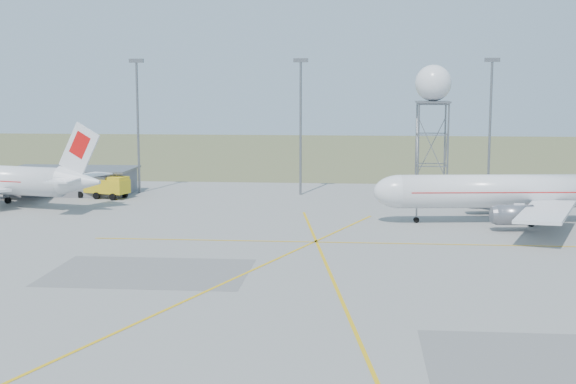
{
  "coord_description": "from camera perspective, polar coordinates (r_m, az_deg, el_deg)",
  "views": [
    {
      "loc": [
        -1.19,
        -54.35,
        17.17
      ],
      "look_at": [
        -9.59,
        40.0,
        4.01
      ],
      "focal_mm": 50.0,
      "sensor_mm": 36.0,
      "label": 1
    }
  ],
  "objects": [
    {
      "name": "airliner_main",
      "position": [
        101.29,
        15.72,
        0.0
      ],
      "size": [
        36.0,
        34.81,
        12.26
      ],
      "rotation": [
        0.0,
        0.0,
        3.26
      ],
      "color": "silver",
      "rests_on": "ground"
    },
    {
      "name": "radar_tower",
      "position": [
        122.05,
        10.23,
        4.87
      ],
      "size": [
        5.4,
        5.4,
        19.55
      ],
      "color": "slate",
      "rests_on": "ground"
    },
    {
      "name": "ground",
      "position": [
        57.01,
        6.13,
        -9.66
      ],
      "size": [
        400.0,
        400.0,
        0.0
      ],
      "primitive_type": "plane",
      "color": "gray",
      "rests_on": "ground"
    },
    {
      "name": "fire_truck",
      "position": [
        121.29,
        -12.99,
        0.32
      ],
      "size": [
        8.67,
        5.37,
        3.29
      ],
      "rotation": [
        0.0,
        0.0,
        -0.34
      ],
      "color": "gold",
      "rests_on": "ground"
    },
    {
      "name": "building_grey",
      "position": [
        127.11,
        -15.11,
        0.77
      ],
      "size": [
        19.0,
        10.0,
        3.9
      ],
      "color": "slate",
      "rests_on": "ground"
    },
    {
      "name": "mast_b",
      "position": [
        120.78,
        0.9,
        5.49
      ],
      "size": [
        2.2,
        0.5,
        20.5
      ],
      "color": "slate",
      "rests_on": "ground"
    },
    {
      "name": "grass_strip",
      "position": [
        195.11,
        5.42,
        2.83
      ],
      "size": [
        400.0,
        120.0,
        0.03
      ],
      "primitive_type": "cube",
      "color": "#516035",
      "rests_on": "ground"
    },
    {
      "name": "mast_a",
      "position": [
        125.12,
        -10.64,
        5.44
      ],
      "size": [
        2.2,
        0.5,
        20.5
      ],
      "color": "slate",
      "rests_on": "ground"
    },
    {
      "name": "mast_c",
      "position": [
        121.98,
        14.2,
        5.27
      ],
      "size": [
        2.2,
        0.5,
        20.5
      ],
      "color": "slate",
      "rests_on": "ground"
    }
  ]
}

